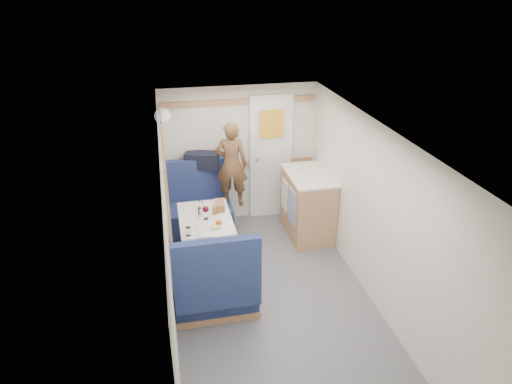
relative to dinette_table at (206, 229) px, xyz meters
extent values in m
plane|color=#515156|center=(0.65, -1.00, -0.57)|extent=(4.50, 4.50, 0.00)
plane|color=silver|center=(0.65, -1.00, 1.43)|extent=(4.50, 4.50, 0.00)
cube|color=silver|center=(0.65, 1.25, 0.43)|extent=(2.20, 0.02, 2.00)
cube|color=silver|center=(-0.45, -1.00, 0.43)|extent=(0.02, 4.50, 2.00)
cube|color=silver|center=(1.75, -1.00, 0.43)|extent=(0.02, 4.50, 2.00)
cube|color=#AC774E|center=(0.65, 1.23, 0.28)|extent=(2.15, 0.02, 0.08)
cube|color=#AC774E|center=(0.65, 1.23, 1.21)|extent=(2.15, 0.02, 0.08)
cube|color=#AFC1A4|center=(-0.43, 0.00, 0.68)|extent=(0.04, 1.30, 0.72)
cube|color=white|center=(1.10, 1.22, 0.36)|extent=(0.62, 0.04, 1.86)
cube|color=yellow|center=(1.10, 1.19, 0.88)|extent=(0.34, 0.03, 0.40)
cylinder|color=silver|center=(0.88, 1.17, 0.38)|extent=(0.04, 0.10, 0.04)
cube|color=white|center=(0.00, 0.00, 0.13)|extent=(0.62, 0.92, 0.04)
cylinder|color=silver|center=(0.00, 0.00, -0.22)|extent=(0.08, 0.08, 0.66)
cylinder|color=silver|center=(0.00, 0.00, -0.55)|extent=(0.36, 0.36, 0.03)
cube|color=navy|center=(0.00, 0.80, -0.34)|extent=(0.88, 0.50, 0.45)
cube|color=navy|center=(0.00, 1.08, 0.08)|extent=(0.88, 0.10, 0.80)
cube|color=#AC774E|center=(0.00, 0.80, -0.53)|extent=(0.90, 0.52, 0.08)
cube|color=navy|center=(0.00, -0.80, -0.34)|extent=(0.88, 0.50, 0.45)
cube|color=navy|center=(0.00, -1.08, 0.08)|extent=(0.88, 0.10, 0.80)
cube|color=#AC774E|center=(0.00, -0.80, -0.53)|extent=(0.90, 0.52, 0.08)
cube|color=#AC774E|center=(0.00, 1.12, 0.31)|extent=(0.90, 0.14, 0.04)
sphere|color=white|center=(-0.39, 0.85, 1.18)|extent=(0.20, 0.20, 0.20)
cube|color=#AC774E|center=(1.47, 0.55, -0.12)|extent=(0.54, 0.90, 0.90)
cube|color=silver|center=(1.47, 0.55, 0.34)|extent=(0.56, 0.92, 0.03)
cube|color=#5972B2|center=(1.19, 0.37, -0.02)|extent=(0.01, 0.30, 0.48)
cube|color=silver|center=(1.19, 0.73, -0.02)|extent=(0.01, 0.28, 0.44)
imported|color=brown|center=(0.46, 0.81, 0.48)|extent=(0.49, 0.38, 1.19)
cube|color=black|center=(0.10, 1.12, 0.45)|extent=(0.51, 0.35, 0.22)
cube|color=white|center=(0.03, -0.30, 0.16)|extent=(0.33, 0.41, 0.02)
sphere|color=#D66A09|center=(0.13, -0.26, 0.21)|extent=(0.07, 0.07, 0.07)
cube|color=#D8BF7C|center=(0.09, -0.33, 0.19)|extent=(0.11, 0.07, 0.03)
cylinder|color=white|center=(0.01, -0.04, 0.16)|extent=(0.06, 0.06, 0.01)
cylinder|color=white|center=(0.01, -0.04, 0.21)|extent=(0.01, 0.01, 0.10)
sphere|color=#4C0817|center=(0.01, -0.04, 0.28)|extent=(0.08, 0.08, 0.08)
cylinder|color=white|center=(-0.22, -0.37, 0.20)|extent=(0.06, 0.06, 0.10)
cylinder|color=white|center=(-0.02, 0.22, 0.21)|extent=(0.07, 0.07, 0.11)
cylinder|color=#955915|center=(0.13, 0.07, 0.20)|extent=(0.06, 0.06, 0.09)
cylinder|color=black|center=(-0.05, 0.10, 0.20)|extent=(0.03, 0.03, 0.09)
cylinder|color=white|center=(-0.04, 0.05, 0.20)|extent=(0.03, 0.03, 0.09)
cube|color=brown|center=(0.20, 0.19, 0.20)|extent=(0.15, 0.24, 0.09)
camera|label=1|loc=(-0.40, -4.80, 2.79)|focal=32.00mm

